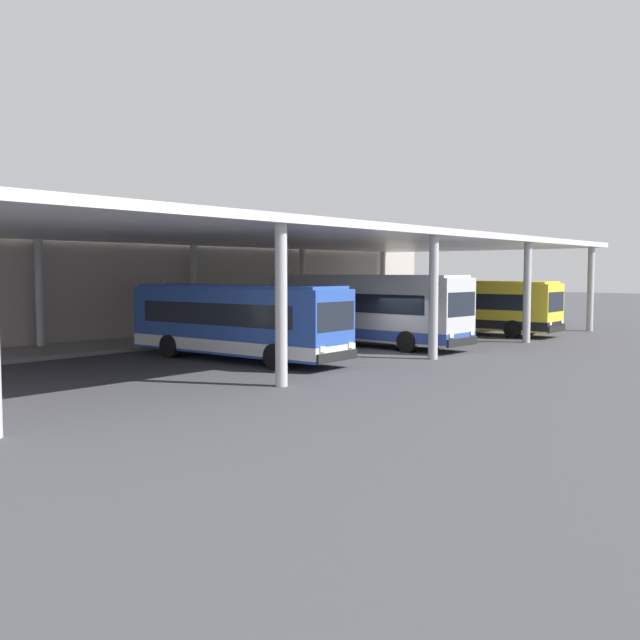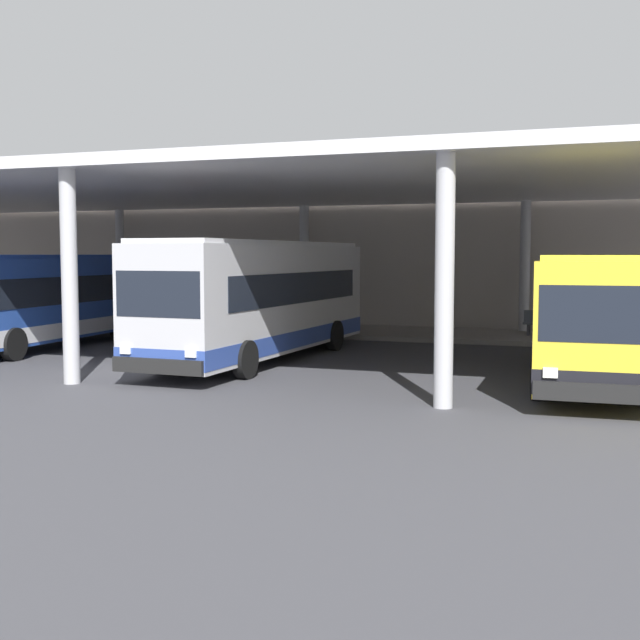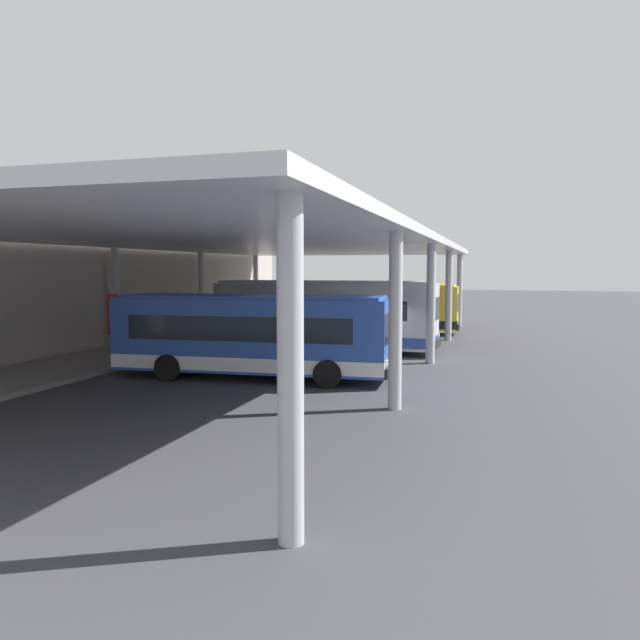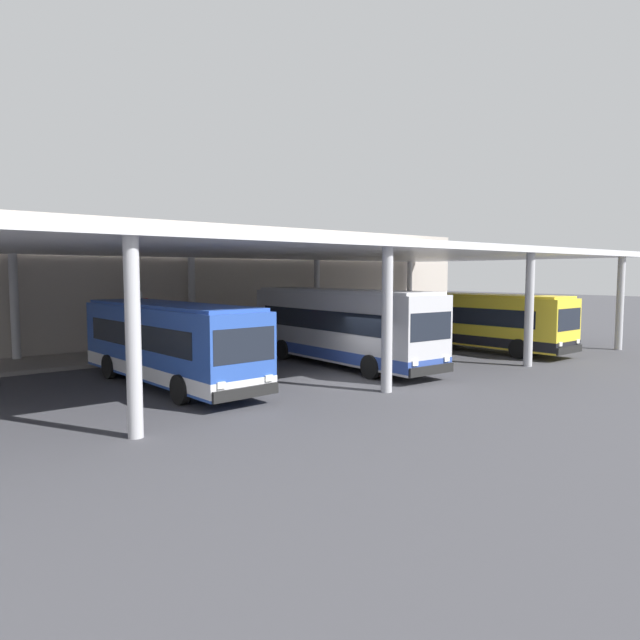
# 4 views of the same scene
# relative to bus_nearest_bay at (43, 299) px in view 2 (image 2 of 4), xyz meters

# --- Properties ---
(ground_plane) EXTENTS (200.00, 200.00, 0.00)m
(ground_plane) POSITION_rel_bus_nearest_bay_xyz_m (5.71, -3.58, -1.66)
(ground_plane) COLOR #3D3D42
(platform_kerb) EXTENTS (42.00, 4.50, 0.18)m
(platform_kerb) POSITION_rel_bus_nearest_bay_xyz_m (5.71, 8.17, -1.57)
(platform_kerb) COLOR gray
(platform_kerb) RESTS_ON ground
(station_building_facade) EXTENTS (48.00, 1.60, 7.39)m
(station_building_facade) POSITION_rel_bus_nearest_bay_xyz_m (5.71, 11.42, 2.04)
(station_building_facade) COLOR #ADA399
(station_building_facade) RESTS_ON ground
(canopy_shelter) EXTENTS (40.00, 17.00, 5.55)m
(canopy_shelter) POSITION_rel_bus_nearest_bay_xyz_m (5.71, 1.92, 3.63)
(canopy_shelter) COLOR silver
(canopy_shelter) RESTS_ON ground
(bus_nearest_bay) EXTENTS (3.15, 10.66, 3.17)m
(bus_nearest_bay) POSITION_rel_bus_nearest_bay_xyz_m (0.00, 0.00, 0.00)
(bus_nearest_bay) COLOR #284CA8
(bus_nearest_bay) RESTS_ON ground
(bus_second_bay) EXTENTS (2.93, 11.39, 3.57)m
(bus_second_bay) POSITION_rel_bus_nearest_bay_xyz_m (8.30, -0.45, 0.19)
(bus_second_bay) COLOR #B7B7BC
(bus_second_bay) RESTS_ON ground
(bus_middle_bay) EXTENTS (2.98, 10.61, 3.17)m
(bus_middle_bay) POSITION_rel_bus_nearest_bay_xyz_m (17.84, -1.21, 0.00)
(bus_middle_bay) COLOR yellow
(bus_middle_bay) RESTS_ON ground
(bench_waiting) EXTENTS (1.80, 0.45, 0.92)m
(bench_waiting) POSITION_rel_bus_nearest_bay_xyz_m (16.02, 8.24, -0.99)
(bench_waiting) COLOR #4C515B
(bench_waiting) RESTS_ON platform_kerb
(banner_sign) EXTENTS (0.70, 0.12, 3.20)m
(banner_sign) POSITION_rel_bus_nearest_bay_xyz_m (1.73, 7.36, 0.32)
(banner_sign) COLOR #B2B2B7
(banner_sign) RESTS_ON platform_kerb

